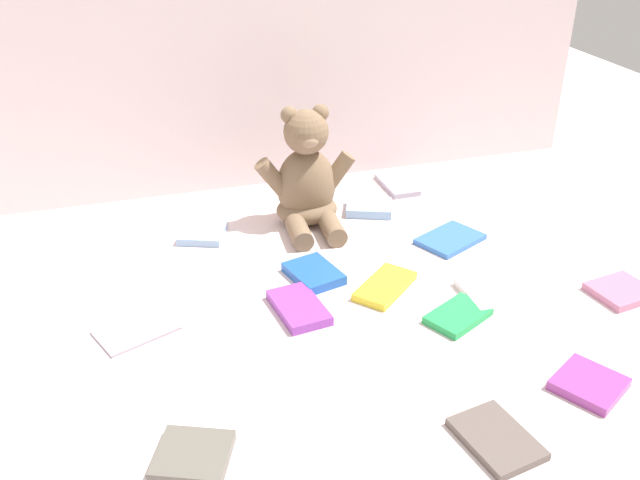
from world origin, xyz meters
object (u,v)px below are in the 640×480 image
(book_case_6, at_px, (450,239))
(book_case_7, at_px, (369,208))
(book_case_0, at_px, (496,439))
(book_case_11, at_px, (136,329))
(book_case_8, at_px, (385,286))
(book_case_4, at_px, (202,233))
(book_case_9, at_px, (397,184))
(book_case_5, at_px, (589,384))
(book_case_13, at_px, (621,291))
(book_case_10, at_px, (193,456))
(teddy_bear, at_px, (307,182))
(book_case_12, at_px, (458,316))
(book_case_2, at_px, (490,293))
(book_case_3, at_px, (299,307))
(book_case_1, at_px, (314,273))

(book_case_6, distance_m, book_case_7, 0.21)
(book_case_0, relative_size, book_case_11, 0.92)
(book_case_7, xyz_separation_m, book_case_8, (-0.09, -0.31, -0.00))
(book_case_0, bearing_deg, book_case_4, 102.80)
(book_case_11, bearing_deg, book_case_9, -79.10)
(book_case_4, height_order, book_case_5, same)
(book_case_6, bearing_deg, book_case_9, 154.64)
(book_case_13, bearing_deg, book_case_10, -86.28)
(teddy_bear, relative_size, book_case_13, 2.54)
(book_case_12, bearing_deg, book_case_2, 91.01)
(book_case_3, xyz_separation_m, book_case_13, (0.58, -0.12, -0.00))
(book_case_9, distance_m, book_case_11, 0.77)
(book_case_7, height_order, book_case_13, book_case_7)
(book_case_1, height_order, book_case_11, book_case_1)
(book_case_11, height_order, book_case_12, book_case_12)
(book_case_4, xyz_separation_m, book_case_7, (0.38, 0.01, 0.00))
(book_case_1, height_order, book_case_13, book_case_1)
(book_case_2, bearing_deg, book_case_6, 85.50)
(book_case_0, distance_m, book_case_11, 0.61)
(book_case_2, xyz_separation_m, book_case_12, (-0.09, -0.05, -0.00))
(teddy_bear, height_order, book_case_13, teddy_bear)
(book_case_2, relative_size, book_case_13, 1.08)
(teddy_bear, bearing_deg, book_case_3, -105.02)
(teddy_bear, bearing_deg, book_case_6, -29.93)
(book_case_8, xyz_separation_m, book_case_9, (0.20, 0.42, -0.00))
(teddy_bear, distance_m, book_case_10, 0.71)
(book_case_2, distance_m, book_case_7, 0.40)
(book_case_2, bearing_deg, book_case_7, 104.69)
(book_case_2, height_order, book_case_5, same)
(book_case_3, relative_size, book_case_10, 1.32)
(book_case_1, xyz_separation_m, book_case_2, (0.29, -0.16, -0.00))
(book_case_5, bearing_deg, book_case_8, -90.77)
(book_case_12, relative_size, book_case_13, 1.09)
(teddy_bear, distance_m, book_case_11, 0.50)
(book_case_6, bearing_deg, teddy_bear, -148.78)
(book_case_3, height_order, book_case_7, book_case_7)
(book_case_2, height_order, book_case_10, book_case_10)
(book_case_8, distance_m, book_case_12, 0.15)
(book_case_1, bearing_deg, book_case_11, 178.54)
(book_case_4, relative_size, book_case_12, 0.83)
(book_case_5, relative_size, book_case_6, 0.71)
(book_case_3, distance_m, book_case_7, 0.42)
(book_case_2, xyz_separation_m, book_case_10, (-0.57, -0.24, 0.00))
(teddy_bear, height_order, book_case_9, teddy_bear)
(book_case_2, xyz_separation_m, book_case_7, (-0.09, 0.39, 0.00))
(teddy_bear, relative_size, book_case_3, 2.04)
(book_case_5, bearing_deg, book_case_9, -120.43)
(book_case_4, xyz_separation_m, book_case_11, (-0.16, -0.30, -0.00))
(book_case_2, bearing_deg, book_case_0, -116.04)
(book_case_1, height_order, book_case_5, book_case_1)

